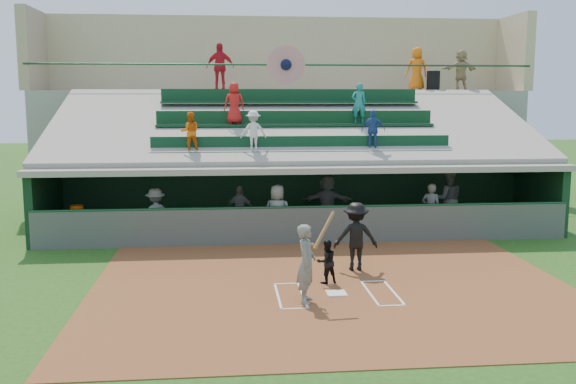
{
  "coord_description": "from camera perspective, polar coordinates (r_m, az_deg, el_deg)",
  "views": [
    {
      "loc": [
        -2.39,
        -13.54,
        4.33
      ],
      "look_at": [
        -0.74,
        3.5,
        1.8
      ],
      "focal_mm": 40.0,
      "sensor_mm": 36.0,
      "label": 1
    }
  ],
  "objects": [
    {
      "name": "trash_bin",
      "position": [
        27.29,
        12.78,
        9.61
      ],
      "size": [
        0.54,
        0.54,
        0.8
      ],
      "primitive_type": "cylinder",
      "color": "black",
      "rests_on": "concourse_slab"
    },
    {
      "name": "dugout_bench",
      "position": [
        22.08,
        1.07,
        -2.2
      ],
      "size": [
        14.65,
        4.02,
        0.45
      ],
      "primitive_type": "cube",
      "rotation": [
        0.0,
        0.0,
        -0.24
      ],
      "color": "brown",
      "rests_on": "dugout_floor"
    },
    {
      "name": "grandstand",
      "position": [
        24.26,
        0.12,
        3.51
      ],
      "size": [
        20.4,
        10.4,
        7.8
      ],
      "color": "#4F554F",
      "rests_on": "ground"
    },
    {
      "name": "dugout_player_f",
      "position": [
        21.76,
        14.02,
        -0.62
      ],
      "size": [
        1.03,
        0.85,
        1.94
      ],
      "primitive_type": "imported",
      "rotation": [
        0.0,
        0.0,
        3.01
      ],
      "color": "#525550",
      "rests_on": "dugout_floor"
    },
    {
      "name": "ground",
      "position": [
        14.41,
        4.32,
        -9.1
      ],
      "size": [
        100.0,
        100.0,
        0.0
      ],
      "primitive_type": "plane",
      "color": "#214B15",
      "rests_on": "ground"
    },
    {
      "name": "catcher",
      "position": [
        15.07,
        3.43,
        -6.2
      ],
      "size": [
        0.6,
        0.53,
        1.03
      ],
      "primitive_type": "imported",
      "rotation": [
        0.0,
        0.0,
        3.49
      ],
      "color": "black",
      "rests_on": "dirt_slab"
    },
    {
      "name": "white_table",
      "position": [
        20.6,
        -18.25,
        -3.1
      ],
      "size": [
        0.9,
        0.77,
        0.66
      ],
      "primitive_type": "cube",
      "rotation": [
        0.0,
        0.0,
        -0.32
      ],
      "color": "silver",
      "rests_on": "dugout_floor"
    },
    {
      "name": "dugout_player_e",
      "position": [
        20.57,
        12.59,
        -1.5
      ],
      "size": [
        0.72,
        0.64,
        1.65
      ],
      "primitive_type": "imported",
      "rotation": [
        0.0,
        0.0,
        2.62
      ],
      "color": "#575954",
      "rests_on": "dugout_floor"
    },
    {
      "name": "dugout_player_d",
      "position": [
        21.07,
        3.51,
        -0.87
      ],
      "size": [
        1.74,
        0.87,
        1.8
      ],
      "primitive_type": "imported",
      "rotation": [
        0.0,
        0.0,
        2.93
      ],
      "color": "#5D5F59",
      "rests_on": "dugout_floor"
    },
    {
      "name": "home_umpire",
      "position": [
        16.19,
        6.05,
        -3.95
      ],
      "size": [
        1.15,
        0.71,
        1.72
      ],
      "primitive_type": "imported",
      "rotation": [
        0.0,
        0.0,
        3.08
      ],
      "color": "black",
      "rests_on": "dirt_slab"
    },
    {
      "name": "dugout_player_c",
      "position": [
        19.19,
        -0.94,
        -1.88
      ],
      "size": [
        0.96,
        0.76,
        1.72
      ],
      "primitive_type": "imported",
      "rotation": [
        0.0,
        0.0,
        2.86
      ],
      "color": "#5D605B",
      "rests_on": "dugout_floor"
    },
    {
      "name": "concourse_staff_c",
      "position": [
        28.0,
        15.12,
        10.42
      ],
      "size": [
        1.65,
        0.81,
        1.7
      ],
      "primitive_type": "imported",
      "rotation": [
        0.0,
        0.0,
        3.35
      ],
      "color": "tan",
      "rests_on": "concourse_slab"
    },
    {
      "name": "batters_box_chalk",
      "position": [
        14.4,
        4.32,
        -9.01
      ],
      "size": [
        2.65,
        1.85,
        0.01
      ],
      "color": "white",
      "rests_on": "dirt_slab"
    },
    {
      "name": "dugout_player_a",
      "position": [
        19.62,
        -11.68,
        -2.0
      ],
      "size": [
        1.19,
        0.94,
        1.61
      ],
      "primitive_type": "imported",
      "rotation": [
        0.0,
        0.0,
        3.51
      ],
      "color": "#595C57",
      "rests_on": "dugout_floor"
    },
    {
      "name": "dirt_slab",
      "position": [
        14.88,
        3.99,
        -8.49
      ],
      "size": [
        11.0,
        9.0,
        0.02
      ],
      "primitive_type": "cube",
      "color": "brown",
      "rests_on": "ground"
    },
    {
      "name": "dugout_player_b",
      "position": [
        20.09,
        -4.26,
        -1.66
      ],
      "size": [
        0.99,
        0.59,
        1.58
      ],
      "primitive_type": "imported",
      "rotation": [
        0.0,
        0.0,
        2.91
      ],
      "color": "#595B56",
      "rests_on": "dugout_floor"
    },
    {
      "name": "dugout_floor",
      "position": [
        20.88,
        1.16,
        -3.51
      ],
      "size": [
        16.0,
        3.5,
        0.04
      ],
      "primitive_type": "cube",
      "color": "gray",
      "rests_on": "ground"
    },
    {
      "name": "home_plate",
      "position": [
        14.4,
        4.32,
        -8.97
      ],
      "size": [
        0.43,
        0.43,
        0.03
      ],
      "primitive_type": "cube",
      "color": "white",
      "rests_on": "dirt_slab"
    },
    {
      "name": "concourse_staff_a",
      "position": [
        26.39,
        -6.04,
        11.01
      ],
      "size": [
        1.12,
        0.47,
        1.9
      ],
      "primitive_type": "imported",
      "rotation": [
        0.0,
        0.0,
        3.14
      ],
      "color": "red",
      "rests_on": "concourse_slab"
    },
    {
      "name": "concourse_staff_b",
      "position": [
        27.57,
        11.37,
        10.66
      ],
      "size": [
        0.91,
        0.63,
        1.79
      ],
      "primitive_type": "imported",
      "rotation": [
        0.0,
        0.0,
        3.07
      ],
      "color": "orange",
      "rests_on": "concourse_slab"
    },
    {
      "name": "batter_at_plate",
      "position": [
        13.6,
        1.67,
        -6.33
      ],
      "size": [
        0.89,
        0.76,
        1.95
      ],
      "color": "#5E615C",
      "rests_on": "dirt_slab"
    },
    {
      "name": "concourse_slab",
      "position": [
        27.22,
        -0.48,
        4.13
      ],
      "size": [
        20.0,
        3.0,
        4.6
      ],
      "primitive_type": "cube",
      "color": "gray",
      "rests_on": "ground"
    },
    {
      "name": "water_cooler",
      "position": [
        20.48,
        -18.26,
        -1.67
      ],
      "size": [
        0.39,
        0.39,
        0.39
      ],
      "primitive_type": "cylinder",
      "color": "#DE5F0D",
      "rests_on": "white_table"
    }
  ]
}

